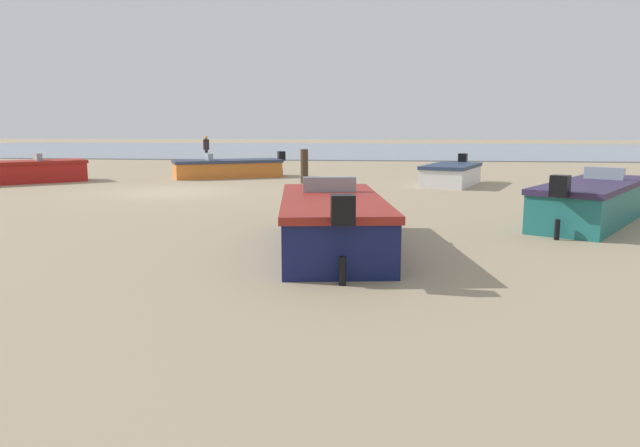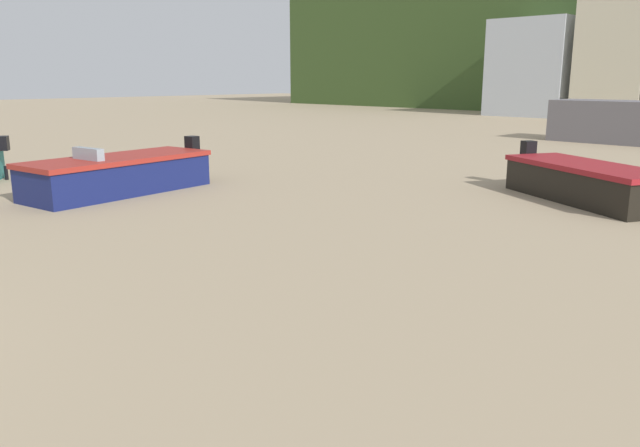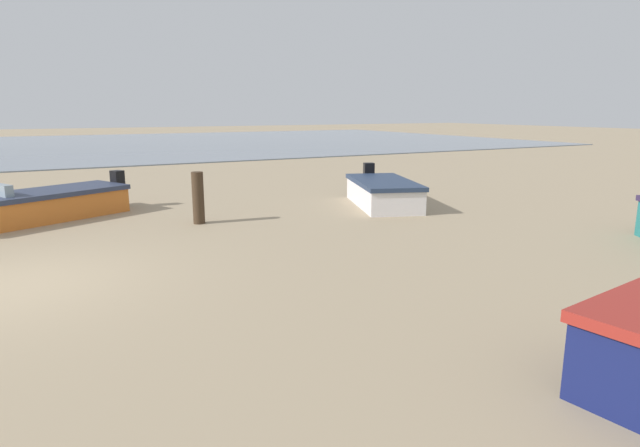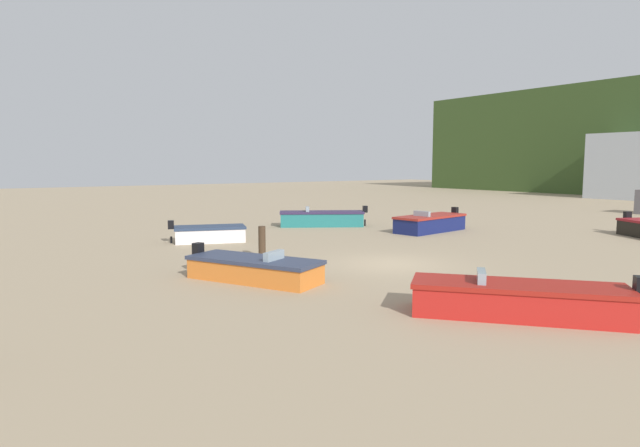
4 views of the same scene
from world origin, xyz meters
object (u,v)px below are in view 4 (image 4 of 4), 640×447
object	(u,v)px
boat_teal_0	(322,219)
boat_white_2	(210,234)
boat_red_3	(518,300)
boat_navy_4	(430,223)
mooring_post_near_water	(262,242)
boat_orange_1	(254,269)

from	to	relation	value
boat_teal_0	boat_white_2	distance (m)	8.49
boat_teal_0	boat_red_3	world-z (taller)	boat_teal_0
boat_white_2	boat_navy_4	xyz separation A→B (m)	(3.35, 11.68, 0.08)
boat_white_2	mooring_post_near_water	xyz separation A→B (m)	(5.42, -0.10, 0.25)
boat_white_2	boat_red_3	size ratio (longest dim) A/B	0.76
boat_teal_0	boat_navy_4	size ratio (longest dim) A/B	1.01
boat_red_3	boat_white_2	bearing A→B (deg)	53.25
boat_teal_0	boat_white_2	bearing A→B (deg)	136.75
mooring_post_near_water	boat_red_3	bearing A→B (deg)	5.89
boat_white_2	boat_navy_4	bearing A→B (deg)	93.67
mooring_post_near_water	boat_navy_4	bearing A→B (deg)	99.97
boat_teal_0	boat_orange_1	distance (m)	15.36
boat_teal_0	boat_red_3	distance (m)	19.88
mooring_post_near_water	boat_orange_1	bearing A→B (deg)	-32.36
boat_teal_0	boat_navy_4	bearing A→B (deg)	-116.23
boat_orange_1	boat_white_2	bearing A→B (deg)	-130.53
boat_orange_1	boat_white_2	distance (m)	9.27
boat_navy_4	boat_white_2	bearing A→B (deg)	65.58
boat_orange_1	boat_white_2	size ratio (longest dim) A/B	1.26
boat_red_3	boat_navy_4	xyz separation A→B (m)	(-12.98, 10.65, 0.04)
boat_teal_0	boat_white_2	world-z (taller)	boat_teal_0
boat_teal_0	boat_orange_1	size ratio (longest dim) A/B	1.08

